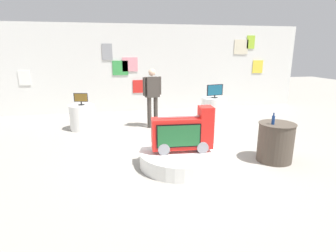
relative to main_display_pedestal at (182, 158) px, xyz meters
The scene contains 11 objects.
ground_plane 0.70m from the main_display_pedestal, 57.60° to the left, with size 30.00×30.00×0.00m, color #9E998E.
back_wall_display 5.28m from the main_display_pedestal, 85.85° to the left, with size 10.83×0.13×3.04m.
main_display_pedestal is the anchor object (origin of this frame).
novelty_firetruck_tv 0.50m from the main_display_pedestal, 20.62° to the right, with size 1.18×0.44×0.87m.
display_pedestal_left_rear 3.65m from the main_display_pedestal, 125.50° to the left, with size 0.69×0.69×0.70m, color white.
tv_on_left_rear 3.71m from the main_display_pedestal, 125.52° to the left, with size 0.38×0.17×0.33m.
display_pedestal_center_rear 3.85m from the main_display_pedestal, 59.88° to the left, with size 0.81×0.81×0.70m, color white.
tv_on_center_rear 3.92m from the main_display_pedestal, 59.86° to the left, with size 0.57×0.20×0.43m.
side_table_round 1.92m from the main_display_pedestal, ahead, with size 0.72×0.72×0.79m.
bottle_on_side_table 1.92m from the main_display_pedestal, ahead, with size 0.06×0.06×0.23m.
shopper_browsing_near_truck 2.94m from the main_display_pedestal, 93.02° to the left, with size 0.54×0.29×1.68m.
Camera 1 is at (-1.64, -5.39, 2.18)m, focal length 29.23 mm.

